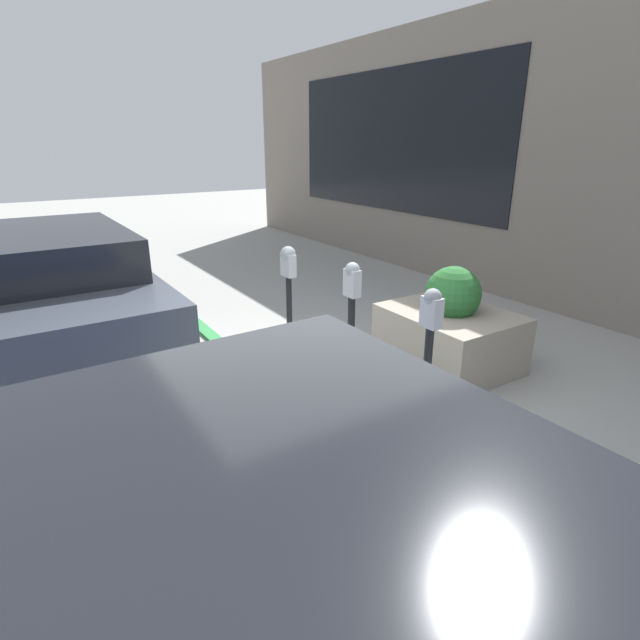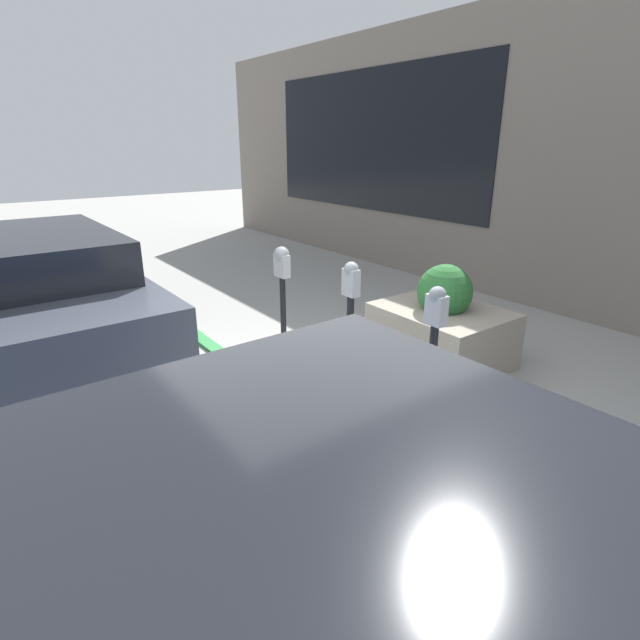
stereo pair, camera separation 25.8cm
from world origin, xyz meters
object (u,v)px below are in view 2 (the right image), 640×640
planter_box (442,328)px  parked_car_middle (29,293)px  parking_meter_middle (282,280)px  parking_meter_nearest (433,345)px  parking_meter_second (350,311)px

planter_box → parked_car_middle: (2.67, 3.56, 0.38)m
parking_meter_middle → parked_car_middle: (1.69, 2.14, -0.17)m
parking_meter_middle → planter_box: 1.81m
parking_meter_nearest → parking_meter_second: (0.99, -0.03, -0.02)m
parking_meter_second → parking_meter_middle: bearing=1.8°
parking_meter_middle → parked_car_middle: bearing=51.6°
parking_meter_middle → planter_box: size_ratio=0.99×
parking_meter_nearest → planter_box: size_ratio=1.03×
parking_meter_nearest → parking_meter_middle: (2.07, -0.00, 0.04)m
parking_meter_second → parked_car_middle: parked_car_middle is taller
parking_meter_nearest → parking_meter_middle: 2.07m
parking_meter_nearest → parking_meter_middle: size_ratio=1.04×
parking_meter_nearest → parked_car_middle: 4.33m
parking_meter_second → parked_car_middle: 3.52m
parking_meter_middle → parked_car_middle: size_ratio=0.29×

